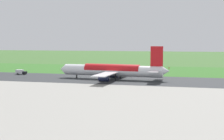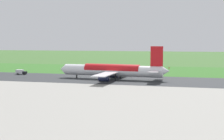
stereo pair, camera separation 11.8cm
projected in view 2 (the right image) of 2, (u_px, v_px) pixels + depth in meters
name	position (u px, v px, depth m)	size (l,w,h in m)	color
ground_plane	(130.00, 80.00, 142.45)	(800.00, 800.00, 0.00)	#3D662D
runway_asphalt	(130.00, 80.00, 142.45)	(600.00, 34.67, 0.06)	#2D3033
apron_concrete	(77.00, 116.00, 74.03)	(440.00, 110.00, 0.05)	gray
grass_verge_foreground	(142.00, 71.00, 182.07)	(600.00, 80.00, 0.04)	#346B27
airliner_main	(113.00, 70.00, 143.95)	(54.15, 44.32, 15.88)	white
service_truck_baggage	(21.00, 72.00, 165.69)	(5.99, 2.80, 2.65)	black
no_stopping_sign	(169.00, 69.00, 181.47)	(0.60, 0.10, 2.45)	slate
traffic_cone_orange	(163.00, 71.00, 182.33)	(0.40, 0.40, 0.55)	orange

